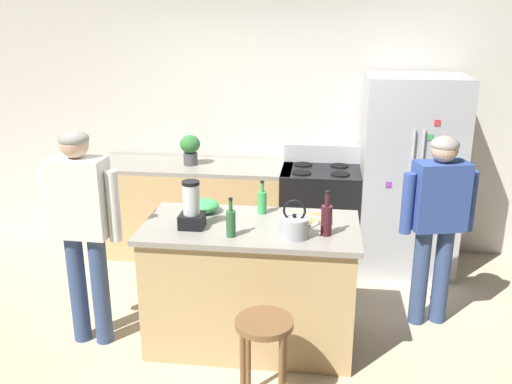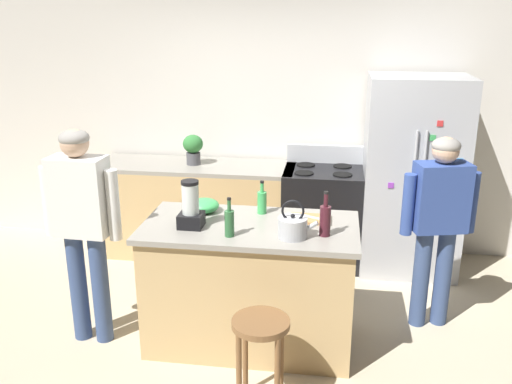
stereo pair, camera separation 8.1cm
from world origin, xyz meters
The scene contains 18 objects.
ground_plane centered at (0.00, 0.00, 0.00)m, with size 14.00×14.00×0.00m, color beige.
back_wall centered at (0.00, 1.95, 1.35)m, with size 8.00×0.10×2.70m, color silver.
kitchen_island centered at (0.00, 0.00, 0.48)m, with size 1.55×0.80×0.96m.
back_counter_run centered at (-0.80, 1.55, 0.48)m, with size 2.00×0.64×0.96m.
refrigerator centered at (1.31, 1.50, 0.94)m, with size 0.90×0.73×1.87m.
stove_range centered at (0.48, 1.52, 0.49)m, with size 0.76×0.65×1.14m.
person_by_island_left centered at (-1.21, -0.14, 1.00)m, with size 0.59×0.24×1.65m.
person_by_sink_right centered at (1.39, 0.46, 0.93)m, with size 0.59×0.31×1.54m.
bar_stool centered at (0.18, -0.73, 0.49)m, with size 0.36×0.36×0.63m.
potted_plant centered at (-0.81, 1.55, 1.13)m, with size 0.20×0.20×0.30m.
blender_appliance centered at (-0.41, -0.10, 1.10)m, with size 0.17×0.17×0.34m.
bottle_soda centered at (0.05, 0.25, 1.05)m, with size 0.07×0.07×0.26m.
bottle_olive_oil centered at (-0.11, -0.23, 1.06)m, with size 0.07×0.07×0.28m.
bottle_wine centered at (0.54, -0.12, 1.07)m, with size 0.08×0.08×0.32m.
mixing_bowl centered at (-0.39, 0.21, 1.01)m, with size 0.23×0.23×0.10m, color #3FB259.
tea_kettle centered at (0.32, -0.19, 1.03)m, with size 0.28×0.20×0.27m.
cutting_board centered at (0.42, 0.15, 0.97)m, with size 0.30×0.20×0.02m, color #B7844C.
chef_knife centered at (0.44, 0.15, 0.98)m, with size 0.22×0.03×0.01m, color #B7BABF.
Camera 1 is at (0.50, -3.66, 2.41)m, focal length 38.76 mm.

